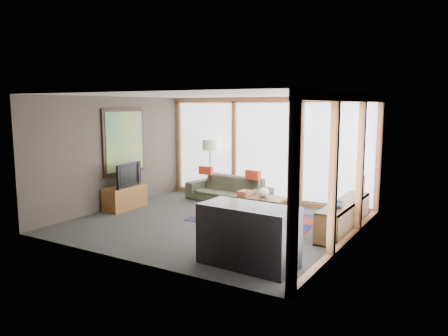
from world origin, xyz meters
The scene contains 17 objects.
ground centered at (0.00, 0.00, 0.00)m, with size 5.50×5.50×0.00m, color #2F2F2C.
room_envelope centered at (0.49, 0.56, 1.54)m, with size 5.52×5.02×2.62m.
rug centered at (0.53, 0.80, 0.01)m, with size 2.56×1.65×0.01m, color maroon.
sofa centered at (-0.77, 1.88, 0.32)m, with size 2.17×0.85×0.63m, color #373A2B.
pillow_left centered at (-1.46, 1.92, 0.74)m, with size 0.38×0.11×0.21m, color red.
pillow_right centered at (-0.07, 1.86, 0.75)m, with size 0.40×0.12×0.22m, color red.
floor_lamp centered at (-1.43, 2.08, 0.76)m, with size 0.38×0.38×1.52m, color #2E2318, non-canonical shape.
coffee_table centered at (0.48, 1.17, 0.20)m, with size 1.20×0.60×0.40m, color #382614, non-canonical shape.
book_stack centered at (0.10, 1.14, 0.45)m, with size 0.24×0.30×0.10m, color brown.
vase centered at (0.55, 1.19, 0.50)m, with size 0.24×0.24×0.21m, color #F0E4CE.
bookshelf centered at (2.43, 0.81, 0.29)m, with size 0.42×2.29×0.57m, color #382614, non-canonical shape.
bowl_a centered at (2.47, 0.26, 0.62)m, with size 0.18×0.18×0.09m, color black.
bowl_b centered at (2.38, 0.59, 0.61)m, with size 0.17×0.17×0.08m, color black.
shelf_picture centered at (2.53, 1.58, 0.77)m, with size 0.04×0.30×0.40m, color black.
tv_console centered at (-2.47, 0.02, 0.27)m, with size 0.45×1.07×0.53m, color brown.
television centered at (-2.44, 0.03, 0.81)m, with size 0.95×0.12×0.55m, color black.
bar_counter centered at (1.70, -1.72, 0.46)m, with size 1.46×0.68×0.93m, color black.
Camera 1 is at (4.64, -7.32, 2.41)m, focal length 35.00 mm.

